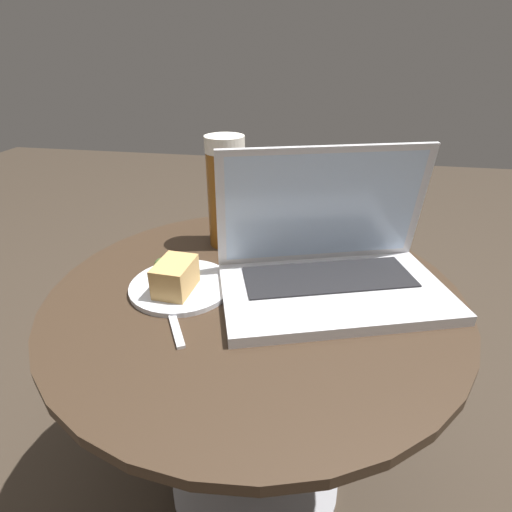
% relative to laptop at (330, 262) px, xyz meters
% --- Properties ---
extents(ground_plane, '(6.00, 6.00, 0.00)m').
position_rel_laptop_xyz_m(ground_plane, '(-0.12, -0.03, -0.57)').
color(ground_plane, '#382D23').
extents(table, '(0.71, 0.71, 0.52)m').
position_rel_laptop_xyz_m(table, '(-0.12, -0.03, -0.19)').
color(table, '#9E9EA3').
rests_on(table, ground_plane).
extents(napkin, '(0.18, 0.14, 0.00)m').
position_rel_laptop_xyz_m(napkin, '(-0.24, -0.03, -0.05)').
color(napkin, silver).
rests_on(napkin, table).
extents(laptop, '(0.42, 0.33, 0.23)m').
position_rel_laptop_xyz_m(laptop, '(0.00, 0.00, 0.00)').
color(laptop, silver).
rests_on(laptop, table).
extents(beer_glass, '(0.08, 0.08, 0.22)m').
position_rel_laptop_xyz_m(beer_glass, '(-0.21, 0.14, 0.06)').
color(beer_glass, brown).
rests_on(beer_glass, table).
extents(snack_plate, '(0.18, 0.18, 0.06)m').
position_rel_laptop_xyz_m(snack_plate, '(-0.25, -0.06, -0.03)').
color(snack_plate, silver).
rests_on(snack_plate, table).
extents(fork, '(0.12, 0.18, 0.00)m').
position_rel_laptop_xyz_m(fork, '(-0.25, -0.10, -0.05)').
color(fork, silver).
rests_on(fork, table).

